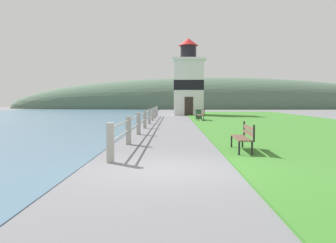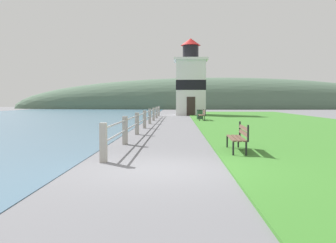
# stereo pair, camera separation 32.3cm
# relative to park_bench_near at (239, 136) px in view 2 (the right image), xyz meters

# --- Properties ---
(ground_plane) EXTENTS (160.00, 160.00, 0.00)m
(ground_plane) POSITION_rel_park_bench_near_xyz_m (-2.35, -2.87, -0.54)
(ground_plane) COLOR slate
(grass_verge) EXTENTS (12.00, 51.48, 0.06)m
(grass_verge) POSITION_rel_park_bench_near_xyz_m (5.28, 14.29, -0.51)
(grass_verge) COLOR #387528
(grass_verge) RESTS_ON ground_plane
(seawall_railing) EXTENTS (0.18, 28.35, 1.05)m
(seawall_railing) POSITION_rel_park_bench_near_xyz_m (-3.88, 12.22, 0.07)
(seawall_railing) COLOR #A8A399
(seawall_railing) RESTS_ON ground_plane
(park_bench_near) EXTENTS (0.54, 1.89, 0.94)m
(park_bench_near) POSITION_rel_park_bench_near_xyz_m (0.00, 0.00, 0.00)
(park_bench_near) COLOR brown
(park_bench_near) RESTS_ON ground_plane
(park_bench_midway) EXTENTS (0.49, 1.79, 0.94)m
(park_bench_midway) POSITION_rel_park_bench_near_xyz_m (0.02, 17.94, -0.00)
(park_bench_midway) COLOR brown
(park_bench_midway) RESTS_ON ground_plane
(lighthouse) EXTENTS (3.63, 3.63, 8.39)m
(lighthouse) POSITION_rel_park_bench_near_xyz_m (-0.56, 29.61, 3.02)
(lighthouse) COLOR white
(lighthouse) RESTS_ON ground_plane
(trash_bin) EXTENTS (0.54, 0.54, 0.84)m
(trash_bin) POSITION_rel_park_bench_near_xyz_m (-0.09, 20.03, -0.12)
(trash_bin) COLOR #2D5138
(trash_bin) RESTS_ON ground_plane
(distant_hillside) EXTENTS (80.00, 16.00, 12.00)m
(distant_hillside) POSITION_rel_park_bench_near_xyz_m (5.65, 61.45, -0.54)
(distant_hillside) COLOR #4C6651
(distant_hillside) RESTS_ON ground_plane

